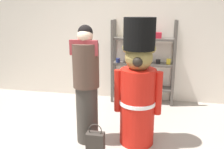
{
  "coord_description": "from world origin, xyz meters",
  "views": [
    {
      "loc": [
        0.73,
        -2.74,
        1.83
      ],
      "look_at": [
        0.13,
        0.31,
        1.0
      ],
      "focal_mm": 38.24,
      "sensor_mm": 36.0,
      "label": 1
    }
  ],
  "objects_px": {
    "teddy_bear_guard": "(138,87)",
    "shopping_bag": "(95,144)",
    "person_shopper": "(86,85)",
    "merchandise_shelf": "(143,62)"
  },
  "relations": [
    {
      "from": "merchandise_shelf",
      "to": "person_shopper",
      "type": "distance_m",
      "value": 1.84
    },
    {
      "from": "shopping_bag",
      "to": "merchandise_shelf",
      "type": "bearing_deg",
      "value": 77.83
    },
    {
      "from": "person_shopper",
      "to": "shopping_bag",
      "type": "xyz_separation_m",
      "value": [
        0.21,
        -0.34,
        -0.69
      ]
    },
    {
      "from": "teddy_bear_guard",
      "to": "person_shopper",
      "type": "bearing_deg",
      "value": -172.27
    },
    {
      "from": "merchandise_shelf",
      "to": "person_shopper",
      "type": "bearing_deg",
      "value": -110.79
    },
    {
      "from": "merchandise_shelf",
      "to": "person_shopper",
      "type": "xyz_separation_m",
      "value": [
        -0.65,
        -1.72,
        0.0
      ]
    },
    {
      "from": "teddy_bear_guard",
      "to": "shopping_bag",
      "type": "bearing_deg",
      "value": -138.49
    },
    {
      "from": "teddy_bear_guard",
      "to": "shopping_bag",
      "type": "distance_m",
      "value": 0.94
    },
    {
      "from": "teddy_bear_guard",
      "to": "shopping_bag",
      "type": "xyz_separation_m",
      "value": [
        -0.49,
        -0.44,
        -0.66
      ]
    },
    {
      "from": "merchandise_shelf",
      "to": "shopping_bag",
      "type": "distance_m",
      "value": 2.21
    }
  ]
}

